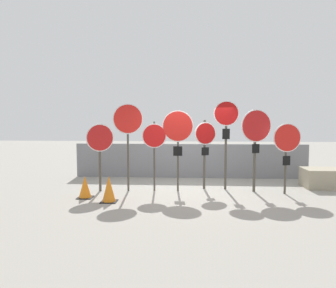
% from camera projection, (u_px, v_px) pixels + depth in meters
% --- Properties ---
extents(ground_plane, '(40.00, 40.00, 0.00)m').
position_uv_depth(ground_plane, '(191.00, 190.00, 9.90)').
color(ground_plane, gray).
extents(fence_back, '(8.42, 0.12, 1.24)m').
position_uv_depth(fence_back, '(190.00, 161.00, 11.95)').
color(fence_back, slate).
rests_on(fence_back, ground).
extents(stop_sign_0, '(0.74, 0.40, 2.02)m').
position_uv_depth(stop_sign_0, '(100.00, 144.00, 9.66)').
color(stop_sign_0, '#474238').
rests_on(stop_sign_0, ground).
extents(stop_sign_1, '(0.86, 0.29, 2.61)m').
position_uv_depth(stop_sign_1, '(128.00, 125.00, 9.63)').
color(stop_sign_1, '#474238').
rests_on(stop_sign_1, ground).
extents(stop_sign_2, '(0.72, 0.15, 2.08)m').
position_uv_depth(stop_sign_2, '(154.00, 140.00, 9.69)').
color(stop_sign_2, '#474238').
rests_on(stop_sign_2, ground).
extents(stop_sign_3, '(0.93, 0.15, 2.41)m').
position_uv_depth(stop_sign_3, '(178.00, 131.00, 9.63)').
color(stop_sign_3, '#474238').
rests_on(stop_sign_3, ground).
extents(stop_sign_4, '(0.65, 0.27, 2.12)m').
position_uv_depth(stop_sign_4, '(205.00, 142.00, 9.97)').
color(stop_sign_4, '#474238').
rests_on(stop_sign_4, ground).
extents(stop_sign_5, '(0.76, 0.15, 2.70)m').
position_uv_depth(stop_sign_5, '(226.00, 126.00, 9.85)').
color(stop_sign_5, '#474238').
rests_on(stop_sign_5, ground).
extents(stop_sign_6, '(0.92, 0.31, 2.43)m').
position_uv_depth(stop_sign_6, '(256.00, 134.00, 9.53)').
color(stop_sign_6, '#474238').
rests_on(stop_sign_6, ground).
extents(stop_sign_7, '(0.81, 0.18, 2.04)m').
position_uv_depth(stop_sign_7, '(287.00, 143.00, 9.29)').
color(stop_sign_7, '#474238').
rests_on(stop_sign_7, ground).
extents(traffic_cone_0, '(0.41, 0.41, 0.69)m').
position_uv_depth(traffic_cone_0, '(109.00, 189.00, 8.53)').
color(traffic_cone_0, black).
rests_on(traffic_cone_0, ground).
extents(traffic_cone_1, '(0.40, 0.40, 0.60)m').
position_uv_depth(traffic_cone_1, '(85.00, 187.00, 8.96)').
color(traffic_cone_1, black).
rests_on(traffic_cone_1, ground).
extents(storage_crate, '(1.12, 0.90, 0.60)m').
position_uv_depth(storage_crate, '(322.00, 178.00, 10.28)').
color(storage_crate, '#9E937A').
rests_on(storage_crate, ground).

